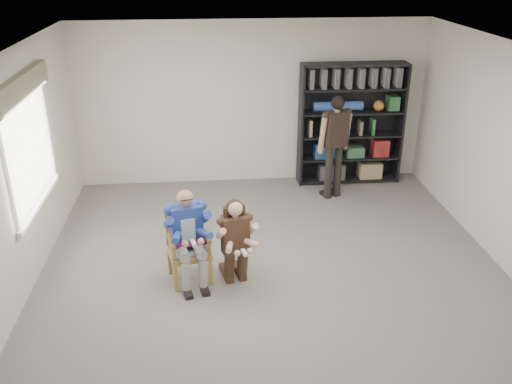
{
  "coord_description": "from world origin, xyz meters",
  "views": [
    {
      "loc": [
        -0.77,
        -5.54,
        3.83
      ],
      "look_at": [
        -0.2,
        0.6,
        1.05
      ],
      "focal_mm": 38.0,
      "sensor_mm": 36.0,
      "label": 1
    }
  ],
  "objects_px": {
    "kneeling_woman": "(236,243)",
    "standing_man": "(335,148)",
    "seated_man": "(188,237)",
    "armchair": "(189,247)",
    "bookshelf": "(351,124)"
  },
  "relations": [
    {
      "from": "armchair",
      "to": "bookshelf",
      "type": "bearing_deg",
      "value": 33.93
    },
    {
      "from": "kneeling_woman",
      "to": "bookshelf",
      "type": "distance_m",
      "value": 3.81
    },
    {
      "from": "kneeling_woman",
      "to": "armchair",
      "type": "bearing_deg",
      "value": 155.24
    },
    {
      "from": "armchair",
      "to": "standing_man",
      "type": "bearing_deg",
      "value": 31.52
    },
    {
      "from": "bookshelf",
      "to": "seated_man",
      "type": "bearing_deg",
      "value": -133.0
    },
    {
      "from": "armchair",
      "to": "kneeling_woman",
      "type": "distance_m",
      "value": 0.6
    },
    {
      "from": "bookshelf",
      "to": "standing_man",
      "type": "relative_size",
      "value": 1.22
    },
    {
      "from": "kneeling_woman",
      "to": "standing_man",
      "type": "distance_m",
      "value": 3.01
    },
    {
      "from": "seated_man",
      "to": "standing_man",
      "type": "relative_size",
      "value": 0.71
    },
    {
      "from": "armchair",
      "to": "kneeling_woman",
      "type": "bearing_deg",
      "value": -24.76
    },
    {
      "from": "seated_man",
      "to": "standing_man",
      "type": "height_order",
      "value": "standing_man"
    },
    {
      "from": "armchair",
      "to": "seated_man",
      "type": "bearing_deg",
      "value": 76.93
    },
    {
      "from": "armchair",
      "to": "seated_man",
      "type": "distance_m",
      "value": 0.14
    },
    {
      "from": "armchair",
      "to": "seated_man",
      "type": "relative_size",
      "value": 0.77
    },
    {
      "from": "armchair",
      "to": "bookshelf",
      "type": "xyz_separation_m",
      "value": [
        2.76,
        2.96,
        0.58
      ]
    }
  ]
}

